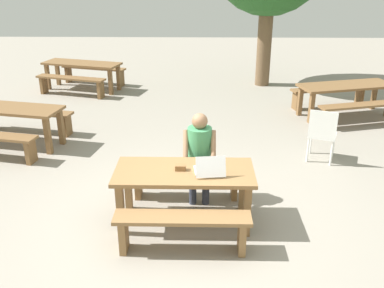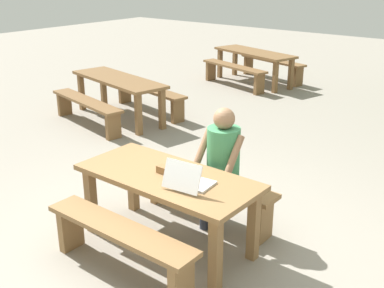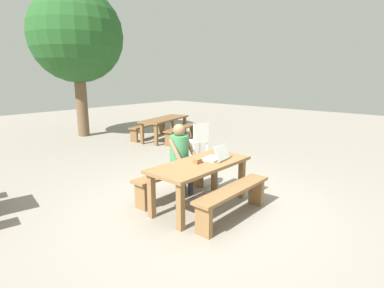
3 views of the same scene
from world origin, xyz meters
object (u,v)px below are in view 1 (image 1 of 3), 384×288
small_pouch (180,167)px  picnic_table_distant (6,113)px  picnic_table_front (184,179)px  person_seated (200,150)px  laptop (210,169)px  picnic_table_rear (82,67)px  plastic_chair (322,134)px  picnic_table_mid (346,89)px

small_pouch → picnic_table_distant: (-3.27, 2.50, -0.16)m
picnic_table_front → person_seated: 0.64m
laptop → picnic_table_rear: size_ratio=0.19×
small_pouch → plastic_chair: 2.96m
picnic_table_distant → person_seated: bearing=-17.3°
laptop → picnic_table_mid: laptop is taller
picnic_table_front → plastic_chair: plastic_chair is taller
picnic_table_rear → picnic_table_distant: (-0.42, -3.75, 0.01)m
picnic_table_front → plastic_chair: 2.92m
picnic_table_distant → picnic_table_rear: bearing=94.9°
laptop → small_pouch: laptop is taller
picnic_table_front → laptop: 0.37m
person_seated → picnic_table_rear: bearing=118.6°
picnic_table_front → picnic_table_distant: size_ratio=0.81×
picnic_table_front → small_pouch: 0.16m
laptop → picnic_table_distant: bearing=-41.8°
plastic_chair → picnic_table_mid: 2.63m
person_seated → picnic_table_distant: (-3.51, 1.91, -0.14)m
small_pouch → picnic_table_mid: bearing=51.6°
small_pouch → picnic_table_mid: small_pouch is taller
small_pouch → picnic_table_rear: 6.87m
laptop → person_seated: (-0.12, 0.67, -0.04)m
picnic_table_rear → person_seated: bearing=-46.1°
small_pouch → picnic_table_mid: 5.44m
picnic_table_mid → plastic_chair: bearing=-129.8°
plastic_chair → picnic_table_rear: size_ratio=0.44×
person_seated → picnic_table_mid: 4.84m
laptop → person_seated: size_ratio=0.31×
person_seated → picnic_table_front: bearing=-107.5°
picnic_table_front → laptop: (0.31, -0.08, 0.18)m
picnic_table_front → picnic_table_rear: bearing=114.8°
picnic_table_front → picnic_table_distant: (-3.32, 2.51, -0.01)m
laptop → picnic_table_distant: (-3.63, 2.59, -0.18)m
picnic_table_distant → plastic_chair: bearing=4.9°
person_seated → plastic_chair: size_ratio=1.36×
person_seated → picnic_table_rear: size_ratio=0.60×
picnic_table_front → person_seated: (0.19, 0.60, 0.13)m
picnic_table_front → small_pouch: small_pouch is taller
small_pouch → picnic_table_rear: (-2.85, 6.25, -0.16)m
laptop → picnic_table_mid: bearing=-131.1°
person_seated → plastic_chair: bearing=32.5°
plastic_chair → picnic_table_rear: 6.73m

